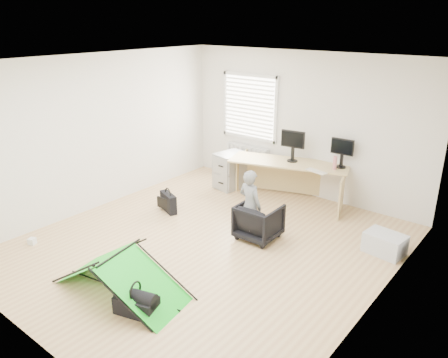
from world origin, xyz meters
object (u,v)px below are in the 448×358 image
Objects in this scene: monitor_right at (342,157)px; person at (250,206)px; thermos at (335,163)px; duffel_bag at (137,305)px; office_chair at (259,221)px; desk at (288,181)px; monitor_left at (293,150)px; laptop_bag at (168,202)px; filing_cabinet at (231,170)px; storage_crate at (385,244)px; kite at (121,272)px.

person is at bearing -106.50° from monitor_right.
duffel_bag is (-0.43, -4.18, -0.75)m from thermos.
person reaches higher than office_chair.
desk is 1.09m from monitor_right.
monitor_left is at bearing -167.07° from monitor_right.
monitor_right is (0.85, 0.23, -0.02)m from monitor_left.
monitor_left is at bearing 74.51° from laptop_bag.
filing_cabinet is 1.43× the size of duffel_bag.
filing_cabinet is at bearing 170.24° from desk.
monitor_right is at bearing 22.96° from filing_cabinet.
desk is 3.48× the size of office_chair.
filing_cabinet is 1.31× the size of storage_crate.
kite is (-0.07, -3.87, -0.10)m from desk.
person is at bearing -104.01° from thermos.
laptop_bag is (-1.28, 2.07, -0.11)m from kite.
laptop_bag is 2.86m from duffel_bag.
monitor_right reaches higher than desk.
duffel_bag is (0.41, -4.04, -0.26)m from desk.
filing_cabinet is 2.24m from person.
storage_crate is (1.79, 0.89, -0.41)m from person.
kite is (-0.53, -2.24, -0.01)m from office_chair.
duffel_bag is (1.63, -3.87, -0.25)m from filing_cabinet.
filing_cabinet is (-1.21, -0.17, -0.01)m from desk.
kite is at bearing -102.86° from thermos.
desk reaches higher than office_chair.
kite is at bearing -126.58° from storage_crate.
filing_cabinet is 2.14m from thermos.
monitor_left is at bearing 47.23° from desk.
thermos is 3.00m from laptop_bag.
monitor_left is at bearing -77.23° from office_chair.
filing_cabinet is 3.87m from kite.
filing_cabinet is at bearing -37.57° from person.
filing_cabinet is at bearing 97.19° from kite.
filing_cabinet is 1.61× the size of laptop_bag.
kite is (-0.96, -4.17, -0.66)m from monitor_right.
storage_crate is (1.32, -0.99, -0.71)m from thermos.
desk is at bearing -70.82° from person.
office_chair is (-0.38, -1.76, -0.58)m from thermos.
desk is 0.98m from thermos.
filing_cabinet is 3.45m from storage_crate.
person reaches higher than filing_cabinet.
kite is (-0.91, -4.00, -0.59)m from thermos.
desk is at bearing -171.18° from thermos.
desk is at bearing 18.35° from filing_cabinet.
monitor_left reaches higher than office_chair.
person is (-0.51, -2.04, -0.37)m from monitor_right.
thermos is at bearing -103.68° from office_chair.
monitor_left is 0.40× the size of person.
person is 0.64× the size of kite.
desk is 5.35× the size of monitor_right.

